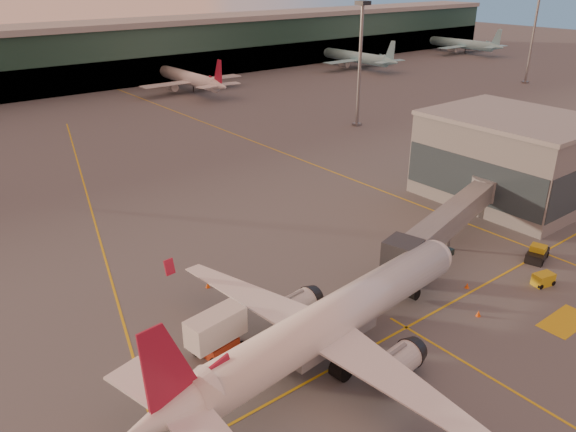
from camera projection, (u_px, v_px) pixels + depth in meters
ground at (413, 376)px, 47.42m from camera, size 600.00×600.00×0.00m
taxi_markings at (118, 226)px, 75.13m from camera, size 100.12×173.00×0.01m
gate_building at (510, 158)px, 81.56m from camera, size 18.40×22.40×12.60m
mast_east_near at (360, 56)px, 117.08m from camera, size 2.40×2.40×25.60m
mast_east_far at (534, 31)px, 162.58m from camera, size 2.40×2.40×25.60m
distant_aircraft_row at (68, 108)px, 138.11m from camera, size 350.00×34.00×13.00m
main_airplane at (327, 324)px, 48.04m from camera, size 37.71×34.06×11.38m
jet_bridge at (455, 216)px, 68.48m from camera, size 28.29×10.00×5.70m
catering_truck at (217, 332)px, 49.24m from camera, size 5.65×3.03×4.18m
gpu_cart at (543, 279)px, 60.87m from camera, size 2.57×1.87×1.35m
pushback_tug at (538, 254)px, 66.10m from camera, size 3.98×2.82×1.85m
cone_nose at (467, 286)px, 60.42m from camera, size 0.46×0.46×0.59m
cone_wing_left at (208, 285)px, 60.52m from camera, size 0.47×0.47×0.60m
cone_fwd at (478, 313)px, 55.52m from camera, size 0.48×0.48×0.62m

